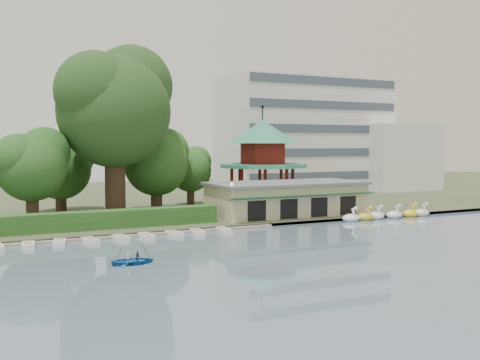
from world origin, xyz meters
TOP-DOWN VIEW (x-y plane):
  - ground_plane at (0.00, 0.00)m, footprint 220.00×220.00m
  - shore at (0.00, 52.00)m, footprint 220.00×70.00m
  - embankment at (0.00, 17.30)m, footprint 220.00×0.60m
  - dock at (-12.00, 17.20)m, footprint 34.00×1.60m
  - boathouse at (10.00, 21.97)m, footprint 18.60×9.39m
  - pavilion at (12.00, 32.00)m, footprint 12.40×12.40m
  - office_building at (32.67, 49.00)m, footprint 38.00×18.00m
  - hedge at (-15.00, 20.50)m, footprint 30.00×2.00m
  - lamp_post at (1.50, 19.00)m, footprint 0.36×0.36m
  - big_tree at (-8.83, 28.21)m, footprint 14.01×13.06m
  - small_trees at (-12.45, 31.50)m, footprint 39.53×17.45m
  - swan_boats at (20.58, 16.46)m, footprint 12.80×2.05m
  - moored_rowboats at (-13.94, 15.75)m, footprint 27.66×2.72m
  - rowboat_with_passengers at (-12.60, 5.45)m, footprint 4.62×3.48m

SIDE VIEW (x-z plane):
  - ground_plane at x=0.00m, z-range 0.00..0.00m
  - dock at x=-12.00m, z-range 0.00..0.24m
  - embankment at x=0.00m, z-range 0.00..0.30m
  - moored_rowboats at x=-13.94m, z-range 0.00..0.36m
  - shore at x=0.00m, z-range 0.00..0.40m
  - swan_boats at x=20.58m, z-range -0.56..1.35m
  - rowboat_with_passengers at x=-12.60m, z-range -0.55..1.46m
  - hedge at x=-15.00m, z-range 0.40..2.20m
  - boathouse at x=10.00m, z-range 0.42..4.32m
  - lamp_post at x=1.50m, z-range 1.20..5.48m
  - small_trees at x=-12.45m, z-range 1.05..11.52m
  - pavilion at x=12.00m, z-range 0.73..14.23m
  - office_building at x=32.67m, z-range -0.27..19.73m
  - big_tree at x=-8.83m, z-range 3.51..23.50m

